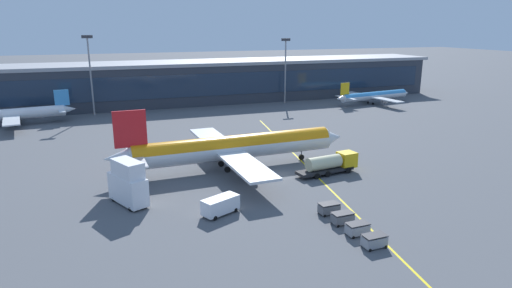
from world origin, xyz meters
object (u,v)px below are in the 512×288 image
object	(u,v)px
baggage_cart_1	(357,229)
baggage_cart_3	(329,208)
catering_lift	(128,183)
commuter_jet_far	(374,96)
commuter_jet_near	(7,115)
baggage_cart_2	(342,218)
baggage_cart_0	(374,241)
crew_van	(221,204)
fuel_tanker	(331,163)
main_airliner	(234,147)

from	to	relation	value
baggage_cart_1	baggage_cart_3	distance (m)	6.40
catering_lift	commuter_jet_far	world-z (taller)	commuter_jet_far
baggage_cart_1	commuter_jet_near	xyz separation A→B (m)	(-48.18, 78.80, 2.04)
baggage_cart_2	commuter_jet_near	bearing A→B (deg)	122.45
baggage_cart_0	baggage_cart_1	world-z (taller)	same
crew_van	baggage_cart_3	world-z (taller)	crew_van
baggage_cart_1	baggage_cart_3	size ratio (longest dim) A/B	1.00
fuel_tanker	commuter_jet_far	bearing A→B (deg)	49.93
commuter_jet_far	catering_lift	bearing A→B (deg)	-144.10
fuel_tanker	commuter_jet_near	size ratio (longest dim) A/B	0.35
baggage_cart_0	commuter_jet_far	world-z (taller)	commuter_jet_far
main_airliner	commuter_jet_near	xyz separation A→B (m)	(-42.05, 50.01, -0.91)
baggage_cart_2	baggage_cart_3	distance (m)	3.20
baggage_cart_1	baggage_cart_3	xyz separation A→B (m)	(-0.20, 6.40, 0.00)
baggage_cart_3	main_airliner	bearing A→B (deg)	104.81
crew_van	baggage_cart_0	world-z (taller)	crew_van
crew_van	commuter_jet_far	xyz separation A→B (m)	(67.66, 64.37, 1.19)
catering_lift	baggage_cart_2	xyz separation A→B (m)	(24.26, -15.44, -2.28)
baggage_cart_0	baggage_cart_1	distance (m)	3.20
fuel_tanker	baggage_cart_0	distance (m)	25.08
catering_lift	commuter_jet_near	world-z (taller)	commuter_jet_near
crew_van	baggage_cart_3	bearing A→B (deg)	-19.98
commuter_jet_far	commuter_jet_near	size ratio (longest dim) A/B	0.94
fuel_tanker	baggage_cart_1	size ratio (longest dim) A/B	4.08
crew_van	commuter_jet_far	size ratio (longest dim) A/B	0.18
commuter_jet_near	crew_van	bearing A→B (deg)	-62.77
catering_lift	baggage_cart_1	distance (m)	30.76
fuel_tanker	baggage_cart_0	bearing A→B (deg)	-108.41
fuel_tanker	baggage_cart_0	size ratio (longest dim) A/B	4.08
main_airliner	baggage_cart_3	xyz separation A→B (m)	(5.92, -22.39, -2.95)
crew_van	baggage_cart_0	distance (m)	19.73
commuter_jet_near	fuel_tanker	bearing A→B (deg)	-46.01
catering_lift	crew_van	distance (m)	13.38
baggage_cart_2	commuter_jet_far	bearing A→B (deg)	53.08
fuel_tanker	baggage_cart_3	xyz separation A→B (m)	(-8.22, -14.18, -0.96)
baggage_cart_3	baggage_cart_0	bearing A→B (deg)	-88.17
baggage_cart_1	fuel_tanker	bearing A→B (deg)	68.71
baggage_cart_1	baggage_cart_2	size ratio (longest dim) A/B	1.00
baggage_cart_1	baggage_cart_0	bearing A→B (deg)	-88.17
crew_van	commuter_jet_near	size ratio (longest dim) A/B	0.17
main_airliner	fuel_tanker	xyz separation A→B (m)	(14.14, -8.21, -1.99)
baggage_cart_0	commuter_jet_near	world-z (taller)	commuter_jet_near
fuel_tanker	baggage_cart_2	xyz separation A→B (m)	(-8.12, -17.38, -0.96)
commuter_jet_far	commuter_jet_near	xyz separation A→B (m)	(-102.45, 3.24, 0.32)
fuel_tanker	catering_lift	distance (m)	32.46
main_airliner	catering_lift	bearing A→B (deg)	-150.90
catering_lift	commuter_jet_far	bearing A→B (deg)	35.90
main_airliner	baggage_cart_2	distance (m)	26.46
baggage_cart_1	baggage_cart_2	world-z (taller)	same
baggage_cart_3	commuter_jet_far	world-z (taller)	commuter_jet_far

